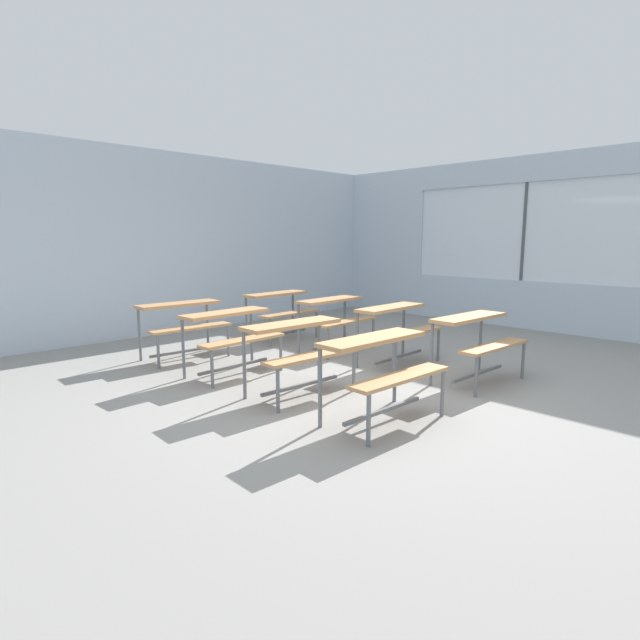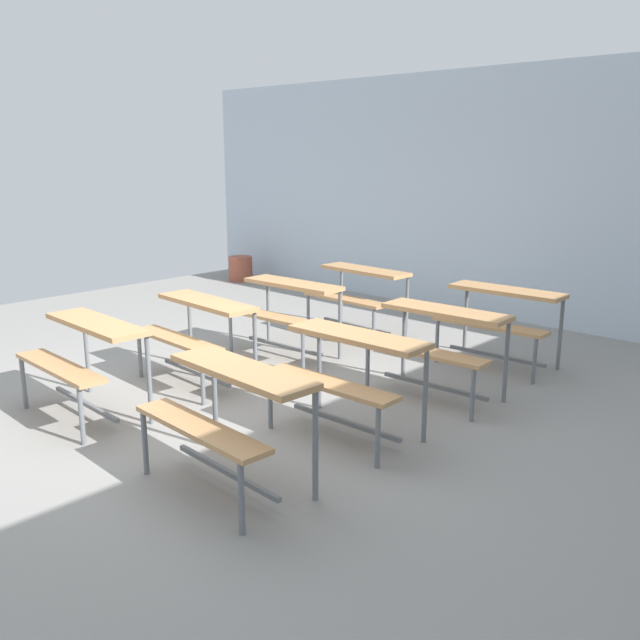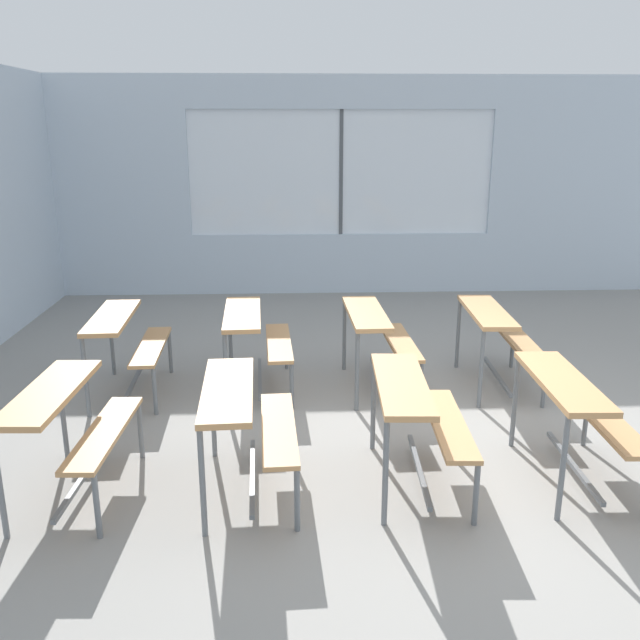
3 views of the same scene
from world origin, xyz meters
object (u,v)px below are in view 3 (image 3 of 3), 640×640
Objects in this scene: desk_bench_r1c1 at (378,330)px; desk_bench_r3c0 at (70,415)px; desk_bench_r2c1 at (255,330)px; desk_bench_r1c0 at (417,406)px; desk_bench_r0c0 at (576,403)px; desk_bench_r0c1 at (497,328)px; desk_bench_r2c0 at (246,412)px; desk_bench_r3c1 at (126,334)px.

desk_bench_r1c1 is 0.99× the size of desk_bench_r3c0.
desk_bench_r1c0 is at bearing -149.43° from desk_bench_r2c1.
desk_bench_r0c0 is 1.72m from desk_bench_r0c1.
desk_bench_r0c0 is 1.00× the size of desk_bench_r3c0.
desk_bench_r0c1 and desk_bench_r3c0 have the same top height.
desk_bench_r2c1 and desk_bench_r3c0 have the same top height.
desk_bench_r2c0 and desk_bench_r2c1 have the same top height.
desk_bench_r0c0 and desk_bench_r2c0 have the same top height.
desk_bench_r3c0 is at bearing 87.17° from desk_bench_r2c0.
desk_bench_r2c0 is 1.00× the size of desk_bench_r2c1.
desk_bench_r2c0 is 2.10m from desk_bench_r3c1.
desk_bench_r0c0 is 0.99× the size of desk_bench_r1c0.
desk_bench_r0c0 and desk_bench_r0c1 have the same top height.
desk_bench_r0c0 and desk_bench_r1c0 have the same top height.
desk_bench_r2c0 is at bearing 131.59° from desk_bench_r0c1.
desk_bench_r3c0 is (-0.04, 3.32, 0.00)m from desk_bench_r0c0.
desk_bench_r0c0 is 1.00× the size of desk_bench_r1c1.
desk_bench_r2c1 is 2.10m from desk_bench_r3c0.
desk_bench_r0c1 is 1.01× the size of desk_bench_r1c1.
desk_bench_r2c0 is 1.00× the size of desk_bench_r3c1.
desk_bench_r3c1 is at bearing 93.04° from desk_bench_r0c1.
desk_bench_r1c0 is at bearing -86.62° from desk_bench_r3c0.
desk_bench_r0c0 and desk_bench_r2c1 have the same top height.
desk_bench_r3c1 is (1.70, 3.36, 0.00)m from desk_bench_r0c0.
desk_bench_r0c0 is 3.77m from desk_bench_r3c1.
desk_bench_r2c0 is at bearing 94.87° from desk_bench_r1c0.
desk_bench_r0c1 is 1.00× the size of desk_bench_r1c0.
desk_bench_r2c0 is (-1.76, 2.18, 0.00)m from desk_bench_r0c1.
desk_bench_r3c0 is 1.00× the size of desk_bench_r3c1.
desk_bench_r1c0 is 1.00× the size of desk_bench_r2c1.
desk_bench_r3c1 is (1.74, 1.17, 0.00)m from desk_bench_r2c0.
desk_bench_r3c0 is (-0.04, 2.25, 0.00)m from desk_bench_r1c0.
desk_bench_r1c0 is at bearing 92.11° from desk_bench_r0c0.
desk_bench_r0c0 is 3.32m from desk_bench_r3c0.
desk_bench_r0c0 is 2.20m from desk_bench_r2c0.
desk_bench_r3c0 is at bearing 145.82° from desk_bench_r2c1.
desk_bench_r1c0 is (-0.00, 1.07, 0.00)m from desk_bench_r0c0.
desk_bench_r2c1 and desk_bench_r3c1 have the same top height.
desk_bench_r3c0 is (-1.79, 1.10, 0.00)m from desk_bench_r2c1.
desk_bench_r3c0 and desk_bench_r3c1 have the same top height.
desk_bench_r0c1 is 1.00× the size of desk_bench_r2c0.
desk_bench_r2c1 is (1.76, 1.15, 0.00)m from desk_bench_r1c0.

